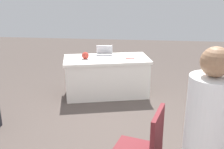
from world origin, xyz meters
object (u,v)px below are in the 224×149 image
Objects in this scene: scissors_red at (130,58)px; yarn_ball at (85,55)px; laptop_silver at (104,54)px; person_attendee_standing at (206,140)px; chair_aisle at (143,149)px; table_foreground at (107,76)px.

yarn_ball is at bearing -6.53° from scissors_red.
laptop_silver is 1.91× the size of scissors_red.
yarn_ball is at bearing 28.30° from laptop_silver.
scissors_red is at bearing -177.52° from person_attendee_standing.
scissors_red is at bearing 20.52° from chair_aisle.
table_foreground is 0.59m from yarn_ball.
table_foreground is 1.81× the size of chair_aisle.
chair_aisle is (-0.71, 2.67, 0.19)m from table_foreground.
scissors_red is at bearing -178.13° from table_foreground.
person_attendee_standing is at bearing -112.62° from chair_aisle.
chair_aisle is 0.59× the size of person_attendee_standing.
laptop_silver reaches higher than table_foreground.
laptop_silver is (0.06, -0.11, 0.41)m from table_foreground.
laptop_silver is 0.40m from yarn_ball.
chair_aisle is 0.69m from person_attendee_standing.
person_attendee_standing is 9.14× the size of scissors_red.
person_attendee_standing is at bearing 88.43° from scissors_red.
table_foreground is at bearing 29.88° from chair_aisle.
person_attendee_standing reaches higher than laptop_silver.
chair_aisle reaches higher than table_foreground.
chair_aisle is at bearing -138.58° from person_attendee_standing.
chair_aisle reaches higher than scissors_red.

